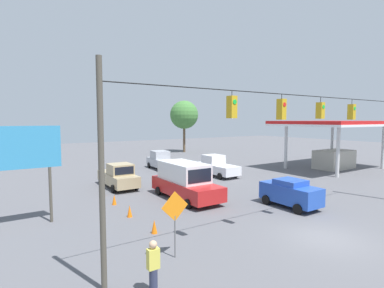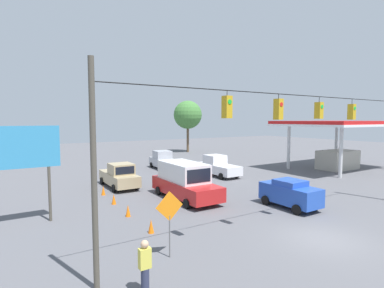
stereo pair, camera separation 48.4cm
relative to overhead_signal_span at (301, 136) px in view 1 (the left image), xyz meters
name	(u,v)px [view 1 (the left image)]	position (x,y,z in m)	size (l,w,h in m)	color
ground_plane	(325,238)	(-0.03, 1.55, -4.99)	(140.00, 140.00, 0.00)	#56565B
overhead_signal_span	(301,136)	(0.00, 0.00, 0.00)	(21.11, 0.38, 7.88)	#4C473D
pickup_truck_silver_oncoming_deep	(162,161)	(-3.12, -21.37, -4.01)	(2.60, 5.59, 2.12)	#A8AAB2
pickup_truck_white_oncoming_far	(216,166)	(-5.88, -14.52, -4.01)	(2.23, 5.29, 2.12)	silver
box_truck_red_withflow_mid	(185,181)	(1.69, -8.63, -3.66)	(2.66, 6.63, 2.66)	red
pickup_truck_tan_withflow_far	(118,176)	(4.54, -14.82, -4.01)	(2.26, 5.40, 2.12)	tan
sedan_blue_crossing_near	(290,193)	(-2.99, -2.88, -4.02)	(2.01, 3.99, 1.85)	#234CB2
traffic_cone_nearest	(154,226)	(6.69, -3.69, -4.63)	(0.31, 0.31, 0.72)	orange
traffic_cone_second	(130,211)	(6.75, -6.84, -4.63)	(0.31, 0.31, 0.72)	orange
traffic_cone_third	(114,200)	(6.64, -9.89, -4.63)	(0.31, 0.31, 0.72)	orange
traffic_cone_fourth	(103,191)	(6.52, -12.81, -4.63)	(0.31, 0.31, 0.72)	orange
gas_station	(335,134)	(-20.46, -10.27, -0.83)	(13.84, 9.35, 5.69)	red
roadside_billboard	(19,154)	(12.23, -8.53, -1.00)	(4.14, 0.16, 5.49)	#4C473D
work_zone_sign	(175,211)	(7.17, -0.77, -3.00)	(1.27, 0.06, 2.84)	slate
pedestrian	(153,267)	(9.12, 1.12, -4.05)	(0.40, 0.28, 1.83)	#2D334C
tree_horizon_left	(184,115)	(-15.33, -35.75, 1.71)	(5.05, 5.05, 9.25)	brown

